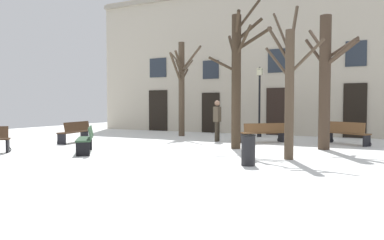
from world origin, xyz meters
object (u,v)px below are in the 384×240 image
(tree_right_of_center, at_px, (325,78))
(bench_near_lamp, at_px, (263,132))
(streetlamp, at_px, (260,94))
(bench_back_to_back_left, at_px, (346,133))
(bench_by_litter_bin, at_px, (86,139))
(litter_bin, at_px, (248,150))
(tree_foreground, at_px, (237,75))
(bench_far_corner, at_px, (75,132))
(person_by_shop_door, at_px, (217,119))
(tree_near_facade, at_px, (182,85))
(tree_left_of_center, at_px, (289,84))

(tree_right_of_center, bearing_deg, bench_near_lamp, 154.47)
(streetlamp, xyz_separation_m, bench_near_lamp, (0.85, -2.58, -1.71))
(tree_right_of_center, height_order, bench_back_to_back_left, tree_right_of_center)
(bench_by_litter_bin, bearing_deg, litter_bin, 50.97)
(tree_foreground, bearing_deg, bench_near_lamp, 81.44)
(streetlamp, height_order, bench_back_to_back_left, streetlamp)
(litter_bin, relative_size, bench_by_litter_bin, 0.53)
(streetlamp, bearing_deg, tree_right_of_center, -48.35)
(tree_foreground, height_order, bench_back_to_back_left, tree_foreground)
(streetlamp, distance_m, bench_near_lamp, 3.21)
(bench_far_corner, bearing_deg, bench_back_to_back_left, 103.62)
(litter_bin, bearing_deg, tree_foreground, 113.36)
(tree_foreground, xyz_separation_m, streetlamp, (-0.49, 4.98, -0.52))
(bench_by_litter_bin, xyz_separation_m, person_by_shop_door, (2.55, 5.27, 0.54))
(bench_by_litter_bin, xyz_separation_m, bench_near_lamp, (4.47, 5.64, -0.02))
(litter_bin, bearing_deg, tree_near_facade, 128.86)
(tree_right_of_center, distance_m, tree_foreground, 3.12)
(bench_by_litter_bin, height_order, person_by_shop_door, person_by_shop_door)
(tree_right_of_center, relative_size, tree_near_facade, 0.99)
(tree_right_of_center, relative_size, bench_back_to_back_left, 2.66)
(tree_left_of_center, distance_m, litter_bin, 2.50)
(bench_far_corner, xyz_separation_m, bench_back_to_back_left, (10.35, 4.19, 0.01))
(tree_right_of_center, relative_size, tree_foreground, 0.90)
(bench_far_corner, bearing_deg, bench_near_lamp, 106.90)
(tree_left_of_center, xyz_separation_m, streetlamp, (-2.62, 6.60, -0.04))
(tree_right_of_center, height_order, bench_by_litter_bin, tree_right_of_center)
(streetlamp, xyz_separation_m, bench_by_litter_bin, (-3.62, -8.23, -1.69))
(tree_near_facade, height_order, bench_near_lamp, tree_near_facade)
(tree_right_of_center, relative_size, bench_by_litter_bin, 3.06)
(bench_by_litter_bin, bearing_deg, bench_near_lamp, 102.20)
(streetlamp, height_order, litter_bin, streetlamp)
(bench_near_lamp, xyz_separation_m, person_by_shop_door, (-1.93, -0.37, 0.56))
(tree_left_of_center, xyz_separation_m, tree_foreground, (-2.13, 1.63, 0.48))
(tree_foreground, xyz_separation_m, bench_by_litter_bin, (-4.11, -3.25, -2.21))
(tree_right_of_center, bearing_deg, tree_left_of_center, -104.82)
(tree_right_of_center, relative_size, tree_left_of_center, 1.01)
(bench_by_litter_bin, bearing_deg, tree_right_of_center, 83.04)
(tree_left_of_center, height_order, tree_near_facade, tree_near_facade)
(tree_right_of_center, distance_m, person_by_shop_door, 4.78)
(litter_bin, xyz_separation_m, bench_near_lamp, (-1.03, 5.61, 0.03))
(tree_left_of_center, bearing_deg, bench_back_to_back_left, 73.87)
(bench_by_litter_bin, relative_size, bench_near_lamp, 0.90)
(streetlamp, distance_m, bench_back_to_back_left, 4.70)
(bench_back_to_back_left, height_order, bench_near_lamp, bench_back_to_back_left)
(tree_left_of_center, height_order, bench_by_litter_bin, tree_left_of_center)
(tree_near_facade, relative_size, bench_by_litter_bin, 3.09)
(tree_right_of_center, xyz_separation_m, tree_foreground, (-2.88, -1.19, 0.10))
(bench_by_litter_bin, distance_m, bench_back_to_back_left, 9.98)
(tree_foreground, distance_m, person_by_shop_door, 3.05)
(tree_near_facade, bearing_deg, tree_foreground, -41.50)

